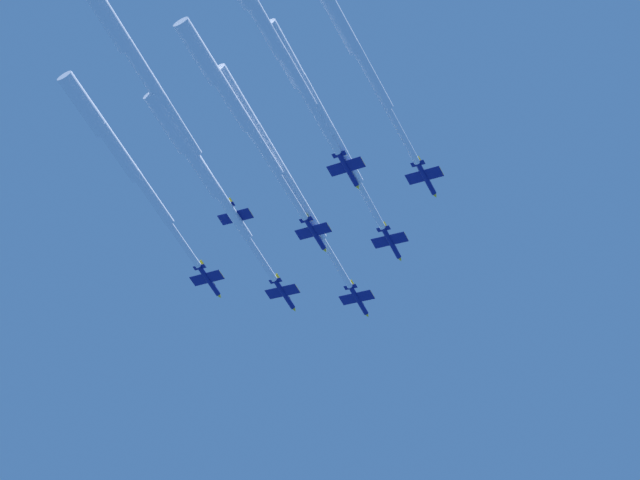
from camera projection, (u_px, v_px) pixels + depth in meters
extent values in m
cylinder|color=navy|center=(358.00, 299.00, 258.83)|extent=(7.74, 6.91, 1.39)
cone|color=yellow|center=(367.00, 315.00, 261.14)|extent=(1.85, 1.85, 1.32)
cylinder|color=black|center=(349.00, 284.00, 256.66)|extent=(1.14, 1.18, 1.04)
ellipsoid|color=black|center=(362.00, 304.00, 260.08)|extent=(2.05, 1.95, 0.89)
cube|color=navy|center=(357.00, 298.00, 258.55)|extent=(7.26, 7.84, 2.80)
cube|color=yellow|center=(342.00, 300.00, 260.50)|extent=(2.20, 2.03, 0.32)
cube|color=yellow|center=(371.00, 294.00, 256.70)|extent=(2.20, 2.03, 0.32)
cube|color=navy|center=(350.00, 287.00, 257.10)|extent=(2.83, 3.04, 1.11)
cube|color=yellow|center=(352.00, 284.00, 257.81)|extent=(1.53, 1.46, 1.84)
cylinder|color=white|center=(334.00, 259.00, 253.21)|extent=(13.80, 12.19, 1.77)
cylinder|color=white|center=(305.00, 209.00, 246.44)|extent=(14.38, 12.86, 2.66)
cylinder|color=white|center=(272.00, 157.00, 240.02)|extent=(14.95, 13.53, 3.54)
cylinder|color=white|center=(237.00, 102.00, 233.61)|extent=(15.53, 14.20, 4.43)
cylinder|color=navy|center=(284.00, 293.00, 254.87)|extent=(7.68, 7.02, 1.41)
cone|color=yellow|center=(294.00, 309.00, 257.16)|extent=(1.86, 1.87, 1.34)
cylinder|color=black|center=(273.00, 278.00, 252.71)|extent=(1.15, 1.19, 1.06)
ellipsoid|color=black|center=(288.00, 298.00, 256.10)|extent=(2.05, 1.97, 0.90)
cube|color=navy|center=(282.00, 292.00, 254.59)|extent=(7.27, 7.73, 3.03)
cube|color=yellow|center=(269.00, 294.00, 256.65)|extent=(2.18, 2.04, 0.34)
cube|color=yellow|center=(296.00, 288.00, 252.63)|extent=(2.18, 2.04, 0.34)
cube|color=navy|center=(275.00, 281.00, 253.15)|extent=(2.84, 3.00, 1.20)
cube|color=yellow|center=(277.00, 278.00, 253.84)|extent=(1.56, 1.50, 1.82)
cylinder|color=white|center=(259.00, 256.00, 249.77)|extent=(11.87, 10.78, 1.80)
cylinder|color=white|center=(232.00, 213.00, 243.99)|extent=(12.46, 11.45, 2.70)
cylinder|color=white|center=(201.00, 168.00, 238.59)|extent=(13.06, 12.13, 3.59)
cylinder|color=white|center=(169.00, 122.00, 233.20)|extent=(13.65, 12.80, 4.49)
cylinder|color=navy|center=(391.00, 242.00, 250.10)|extent=(7.77, 6.87, 1.39)
cone|color=yellow|center=(400.00, 259.00, 252.41)|extent=(1.85, 1.85, 1.32)
cylinder|color=black|center=(382.00, 225.00, 247.92)|extent=(1.13, 1.19, 1.05)
ellipsoid|color=black|center=(395.00, 247.00, 251.35)|extent=(2.06, 1.94, 0.89)
cube|color=navy|center=(390.00, 240.00, 249.81)|extent=(7.23, 7.86, 2.82)
cube|color=yellow|center=(375.00, 243.00, 251.76)|extent=(2.21, 2.02, 0.32)
cube|color=yellow|center=(405.00, 236.00, 247.96)|extent=(2.21, 2.02, 0.32)
cube|color=navy|center=(383.00, 229.00, 248.36)|extent=(2.82, 3.05, 1.12)
cube|color=yellow|center=(384.00, 226.00, 249.06)|extent=(1.54, 1.45, 1.84)
cylinder|color=white|center=(369.00, 202.00, 244.84)|extent=(12.38, 10.85, 1.77)
cylinder|color=white|center=(344.00, 154.00, 238.83)|extent=(12.96, 11.53, 2.66)
cylinder|color=white|center=(315.00, 106.00, 233.16)|extent=(13.53, 12.21, 3.55)
cylinder|color=white|center=(285.00, 54.00, 227.50)|extent=(14.10, 12.88, 4.44)
cylinder|color=navy|center=(314.00, 233.00, 246.83)|extent=(7.67, 7.01, 1.40)
cone|color=yellow|center=(325.00, 250.00, 249.12)|extent=(1.85, 1.85, 1.33)
cylinder|color=black|center=(304.00, 216.00, 244.67)|extent=(1.14, 1.18, 1.05)
ellipsoid|color=black|center=(319.00, 238.00, 248.07)|extent=(2.05, 1.96, 0.89)
cube|color=navy|center=(313.00, 231.00, 246.55)|extent=(7.32, 7.78, 2.84)
cube|color=yellow|center=(299.00, 235.00, 248.54)|extent=(2.18, 2.04, 0.32)
cube|color=yellow|center=(328.00, 227.00, 244.65)|extent=(2.18, 2.04, 0.32)
cube|color=navy|center=(306.00, 220.00, 245.11)|extent=(2.85, 3.02, 1.13)
cube|color=yellow|center=(307.00, 217.00, 245.81)|extent=(1.53, 1.47, 1.84)
cylinder|color=white|center=(290.00, 193.00, 241.75)|extent=(11.77, 10.70, 1.78)
cylinder|color=white|center=(263.00, 148.00, 236.02)|extent=(12.36, 11.36, 2.66)
cylinder|color=white|center=(232.00, 101.00, 230.65)|extent=(12.94, 12.03, 3.55)
cylinder|color=white|center=(199.00, 51.00, 225.30)|extent=(13.53, 12.69, 4.44)
cylinder|color=navy|center=(208.00, 280.00, 253.48)|extent=(7.67, 7.00, 1.39)
cone|color=yellow|center=(220.00, 296.00, 255.77)|extent=(1.85, 1.85, 1.32)
cylinder|color=black|center=(197.00, 264.00, 251.32)|extent=(1.14, 1.18, 1.05)
ellipsoid|color=black|center=(213.00, 285.00, 254.72)|extent=(2.04, 1.96, 0.89)
cube|color=navy|center=(207.00, 278.00, 253.20)|extent=(7.32, 7.79, 2.82)
cube|color=yellow|center=(194.00, 281.00, 255.18)|extent=(2.18, 2.04, 0.32)
cube|color=yellow|center=(220.00, 274.00, 251.31)|extent=(2.18, 2.04, 0.32)
cube|color=navy|center=(199.00, 267.00, 251.76)|extent=(2.85, 3.03, 1.12)
cube|color=yellow|center=(201.00, 264.00, 252.46)|extent=(1.53, 1.47, 1.84)
cylinder|color=white|center=(182.00, 242.00, 248.34)|extent=(11.98, 10.87, 1.77)
cylinder|color=white|center=(152.00, 197.00, 242.50)|extent=(12.57, 11.53, 2.66)
cylinder|color=white|center=(119.00, 152.00, 237.02)|extent=(13.15, 12.20, 3.55)
cylinder|color=white|center=(84.00, 104.00, 231.56)|extent=(13.74, 12.86, 4.43)
cylinder|color=navy|center=(425.00, 177.00, 242.63)|extent=(7.67, 7.02, 1.41)
cone|color=yellow|center=(435.00, 195.00, 244.92)|extent=(1.86, 1.86, 1.34)
cylinder|color=black|center=(416.00, 160.00, 240.47)|extent=(1.15, 1.19, 1.05)
ellipsoid|color=black|center=(430.00, 183.00, 243.86)|extent=(2.05, 1.97, 0.90)
cube|color=navy|center=(424.00, 176.00, 242.34)|extent=(7.29, 7.75, 2.96)
cube|color=yellow|center=(409.00, 179.00, 244.38)|extent=(2.18, 2.04, 0.33)
cube|color=yellow|center=(440.00, 171.00, 240.41)|extent=(2.18, 2.04, 0.33)
cube|color=navy|center=(418.00, 164.00, 240.91)|extent=(2.84, 3.01, 1.17)
cube|color=yellow|center=(419.00, 161.00, 241.60)|extent=(1.55, 1.49, 1.83)
cylinder|color=white|center=(401.00, 132.00, 237.07)|extent=(13.59, 12.31, 1.79)
cylinder|color=white|center=(371.00, 75.00, 230.39)|extent=(14.18, 12.98, 2.68)
cylinder|color=white|center=(337.00, 17.00, 224.07)|extent=(14.77, 13.65, 3.58)
cylinder|color=navy|center=(237.00, 218.00, 245.49)|extent=(7.77, 6.90, 1.41)
cone|color=yellow|center=(248.00, 236.00, 247.80)|extent=(1.86, 1.86, 1.34)
cylinder|color=black|center=(226.00, 202.00, 243.31)|extent=(1.14, 1.19, 1.06)
ellipsoid|color=black|center=(242.00, 224.00, 246.74)|extent=(2.06, 1.95, 0.90)
cube|color=navy|center=(235.00, 217.00, 245.21)|extent=(7.20, 7.80, 3.01)
cube|color=yellow|center=(222.00, 220.00, 247.23)|extent=(2.20, 2.02, 0.33)
cube|color=yellow|center=(250.00, 213.00, 243.29)|extent=(2.20, 2.02, 0.33)
cube|color=navy|center=(228.00, 205.00, 243.76)|extent=(2.81, 3.03, 1.19)
cube|color=yellow|center=(230.00, 202.00, 244.45)|extent=(1.56, 1.49, 1.83)
cylinder|color=white|center=(210.00, 176.00, 240.12)|extent=(12.86, 11.32, 1.79)
cylinder|color=white|center=(179.00, 125.00, 233.84)|extent=(13.45, 12.00, 2.69)
cylinder|color=white|center=(144.00, 72.00, 227.94)|extent=(14.03, 12.68, 3.59)
cylinder|color=white|center=(107.00, 16.00, 222.04)|extent=(14.61, 13.37, 4.49)
cylinder|color=navy|center=(347.00, 169.00, 238.80)|extent=(7.69, 6.94, 1.37)
cone|color=yellow|center=(358.00, 187.00, 241.10)|extent=(1.84, 1.84, 1.31)
cylinder|color=black|center=(337.00, 151.00, 236.64)|extent=(1.13, 1.17, 1.03)
ellipsoid|color=black|center=(352.00, 175.00, 240.06)|extent=(2.04, 1.95, 0.87)
cube|color=navy|center=(346.00, 167.00, 238.52)|extent=(7.33, 7.86, 2.60)
cube|color=yellow|center=(331.00, 171.00, 240.42)|extent=(2.19, 2.04, 0.30)
cube|color=yellow|center=(362.00, 162.00, 236.73)|extent=(2.19, 2.04, 0.30)
cube|color=navy|center=(339.00, 154.00, 237.08)|extent=(2.86, 3.05, 1.04)
cube|color=yellow|center=(340.00, 152.00, 237.79)|extent=(1.50, 1.43, 1.85)
cylinder|color=white|center=(323.00, 126.00, 233.73)|extent=(11.70, 10.49, 1.75)
cylinder|color=white|center=(297.00, 78.00, 228.05)|extent=(12.27, 11.15, 2.62)
cylinder|color=white|center=(266.00, 28.00, 222.71)|extent=(12.84, 11.81, 3.50)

